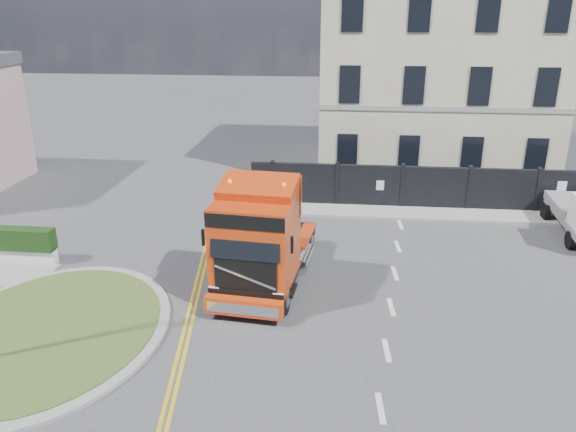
# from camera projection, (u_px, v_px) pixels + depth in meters

# --- Properties ---
(ground) EXTENTS (120.00, 120.00, 0.00)m
(ground) POSITION_uv_depth(u_px,v_px,m) (299.00, 296.00, 18.23)
(ground) COLOR #424244
(ground) RESTS_ON ground
(traffic_island) EXTENTS (6.80, 6.80, 0.17)m
(traffic_island) POSITION_uv_depth(u_px,v_px,m) (47.00, 332.00, 16.09)
(traffic_island) COLOR gray
(traffic_island) RESTS_ON ground
(hoarding_fence) EXTENTS (18.80, 0.25, 2.00)m
(hoarding_fence) POSITION_uv_depth(u_px,v_px,m) (458.00, 189.00, 25.62)
(hoarding_fence) COLOR black
(hoarding_fence) RESTS_ON ground
(georgian_building) EXTENTS (12.30, 10.30, 12.80)m
(georgian_building) POSITION_uv_depth(u_px,v_px,m) (433.00, 65.00, 30.98)
(georgian_building) COLOR beige
(georgian_building) RESTS_ON ground
(pavement_far) EXTENTS (20.00, 1.60, 0.12)m
(pavement_far) POSITION_uv_depth(u_px,v_px,m) (447.00, 215.00, 25.17)
(pavement_far) COLOR gray
(pavement_far) RESTS_ON ground
(truck) EXTENTS (2.97, 6.53, 3.79)m
(truck) POSITION_uv_depth(u_px,v_px,m) (261.00, 242.00, 18.07)
(truck) COLOR black
(truck) RESTS_ON ground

